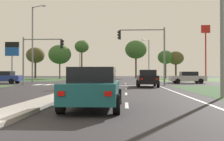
% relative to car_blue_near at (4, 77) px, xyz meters
% --- Properties ---
extents(ground_plane, '(200.00, 200.00, 0.00)m').
position_rel_car_blue_near_xyz_m(ground_plane, '(11.77, 2.18, -0.79)').
color(ground_plane, '#282628').
extents(median_island_near, '(1.20, 22.00, 0.14)m').
position_rel_car_blue_near_xyz_m(median_island_near, '(11.77, -16.82, -0.72)').
color(median_island_near, gray).
rests_on(median_island_near, ground).
extents(median_island_far, '(1.20, 36.00, 0.14)m').
position_rel_car_blue_near_xyz_m(median_island_far, '(11.77, 27.18, -0.72)').
color(median_island_far, gray).
rests_on(median_island_far, ground).
extents(lane_dash_near, '(0.14, 2.00, 0.01)m').
position_rel_car_blue_near_xyz_m(lane_dash_near, '(15.27, -22.45, -0.79)').
color(lane_dash_near, silver).
rests_on(lane_dash_near, ground).
extents(lane_dash_second, '(0.14, 2.00, 0.01)m').
position_rel_car_blue_near_xyz_m(lane_dash_second, '(15.27, -16.45, -0.79)').
color(lane_dash_second, silver).
rests_on(lane_dash_second, ground).
extents(lane_dash_third, '(0.14, 2.00, 0.01)m').
position_rel_car_blue_near_xyz_m(lane_dash_third, '(15.27, -10.45, -0.79)').
color(lane_dash_third, silver).
rests_on(lane_dash_third, ground).
extents(lane_dash_fourth, '(0.14, 2.00, 0.01)m').
position_rel_car_blue_near_xyz_m(lane_dash_fourth, '(15.27, -4.45, -0.79)').
color(lane_dash_fourth, silver).
rests_on(lane_dash_fourth, ground).
extents(lane_dash_fifth, '(0.14, 2.00, 0.01)m').
position_rel_car_blue_near_xyz_m(lane_dash_fifth, '(15.27, 1.55, -0.79)').
color(lane_dash_fifth, silver).
rests_on(lane_dash_fifth, ground).
extents(edge_line_right, '(0.14, 24.00, 0.01)m').
position_rel_car_blue_near_xyz_m(edge_line_right, '(18.62, -15.82, -0.79)').
color(edge_line_right, silver).
rests_on(edge_line_right, ground).
extents(stop_bar_near, '(6.40, 0.50, 0.01)m').
position_rel_car_blue_near_xyz_m(stop_bar_near, '(15.57, -4.82, -0.79)').
color(stop_bar_near, silver).
rests_on(stop_bar_near, ground).
extents(crosswalk_bar_near, '(0.70, 2.80, 0.01)m').
position_rel_car_blue_near_xyz_m(crosswalk_bar_near, '(5.37, -3.02, -0.79)').
color(crosswalk_bar_near, silver).
rests_on(crosswalk_bar_near, ground).
extents(crosswalk_bar_second, '(0.70, 2.80, 0.01)m').
position_rel_car_blue_near_xyz_m(crosswalk_bar_second, '(6.52, -3.02, -0.79)').
color(crosswalk_bar_second, silver).
rests_on(crosswalk_bar_second, ground).
extents(crosswalk_bar_third, '(0.70, 2.80, 0.01)m').
position_rel_car_blue_near_xyz_m(crosswalk_bar_third, '(7.67, -3.02, -0.79)').
color(crosswalk_bar_third, silver).
rests_on(crosswalk_bar_third, ground).
extents(crosswalk_bar_fourth, '(0.70, 2.80, 0.01)m').
position_rel_car_blue_near_xyz_m(crosswalk_bar_fourth, '(8.82, -3.02, -0.79)').
color(crosswalk_bar_fourth, silver).
rests_on(crosswalk_bar_fourth, ground).
extents(crosswalk_bar_fifth, '(0.70, 2.80, 0.01)m').
position_rel_car_blue_near_xyz_m(crosswalk_bar_fifth, '(9.97, -3.02, -0.79)').
color(crosswalk_bar_fifth, silver).
rests_on(crosswalk_bar_fifth, ground).
extents(car_blue_near, '(4.37, 2.05, 1.55)m').
position_rel_car_blue_near_xyz_m(car_blue_near, '(0.00, 0.00, 0.00)').
color(car_blue_near, navy).
rests_on(car_blue_near, ground).
extents(car_black_second, '(1.96, 4.45, 1.60)m').
position_rel_car_blue_near_xyz_m(car_black_second, '(17.31, -7.40, 0.02)').
color(car_black_second, black).
rests_on(car_black_second, ground).
extents(car_teal_third, '(1.96, 4.55, 1.48)m').
position_rel_car_blue_near_xyz_m(car_teal_third, '(14.08, -23.46, -0.03)').
color(car_teal_third, '#19565B').
rests_on(car_teal_third, ground).
extents(car_silver_fourth, '(4.50, 2.08, 1.51)m').
position_rel_car_blue_near_xyz_m(car_silver_fourth, '(23.21, 1.69, -0.02)').
color(car_silver_fourth, '#B7B7BC').
rests_on(car_silver_fourth, ground).
extents(traffic_signal_near_left, '(4.57, 0.32, 5.22)m').
position_rel_car_blue_near_xyz_m(traffic_signal_near_left, '(5.87, -4.42, 2.82)').
color(traffic_signal_near_left, gray).
rests_on(traffic_signal_near_left, ground).
extents(traffic_signal_near_right, '(5.09, 0.32, 6.16)m').
position_rel_car_blue_near_xyz_m(traffic_signal_near_right, '(17.61, -4.42, 3.45)').
color(traffic_signal_near_right, gray).
rests_on(traffic_signal_near_right, ground).
extents(street_lamp_second, '(2.24, 1.44, 9.91)m').
position_rel_car_blue_near_xyz_m(street_lamp_second, '(3.41, 1.04, 4.73)').
color(street_lamp_second, gray).
rests_on(street_lamp_second, ground).
extents(street_lamp_third, '(1.79, 1.93, 8.46)m').
position_rel_car_blue_near_xyz_m(street_lamp_third, '(20.16, 24.71, 3.99)').
color(street_lamp_third, gray).
rests_on(street_lamp_third, ground).
extents(street_lamp_fourth, '(1.79, 1.22, 10.07)m').
position_rel_car_blue_near_xyz_m(street_lamp_fourth, '(3.36, 37.84, 4.76)').
color(street_lamp_fourth, gray).
rests_on(street_lamp_fourth, ground).
extents(pedestrian_at_median, '(0.34, 0.34, 1.79)m').
position_rel_car_blue_near_xyz_m(pedestrian_at_median, '(11.74, 13.08, 0.43)').
color(pedestrian_at_median, '#335184').
rests_on(pedestrian_at_median, median_island_far).
extents(fastfood_pole_sign, '(1.80, 0.40, 11.21)m').
position_rel_car_blue_near_xyz_m(fastfood_pole_sign, '(31.76, 23.06, 7.41)').
color(fastfood_pole_sign, red).
rests_on(fastfood_pole_sign, ground).
extents(fuel_price_totem, '(1.80, 0.24, 5.36)m').
position_rel_car_blue_near_xyz_m(fuel_price_totem, '(0.59, 1.06, 3.10)').
color(fuel_price_totem, silver).
rests_on(fuel_price_totem, ground).
extents(treeline_near, '(4.74, 4.74, 8.04)m').
position_rel_car_blue_near_xyz_m(treeline_near, '(-8.02, 35.70, 5.19)').
color(treeline_near, '#423323').
rests_on(treeline_near, ground).
extents(treeline_second, '(5.43, 5.43, 8.17)m').
position_rel_car_blue_near_xyz_m(treeline_second, '(-0.48, 31.01, 5.06)').
color(treeline_second, '#423323').
rests_on(treeline_second, ground).
extents(treeline_third, '(3.55, 3.55, 9.49)m').
position_rel_car_blue_near_xyz_m(treeline_third, '(4.46, 33.39, 7.09)').
color(treeline_third, '#423323').
rests_on(treeline_third, ground).
extents(treeline_fourth, '(5.59, 5.59, 9.84)m').
position_rel_car_blue_near_xyz_m(treeline_fourth, '(18.02, 36.57, 6.64)').
color(treeline_fourth, '#423323').
rests_on(treeline_fourth, ground).
extents(treeline_fifth, '(4.08, 4.08, 7.17)m').
position_rel_car_blue_near_xyz_m(treeline_fifth, '(25.59, 36.15, 4.62)').
color(treeline_fifth, '#423323').
rests_on(treeline_fifth, ground).
extents(treeline_sixth, '(4.04, 4.04, 6.96)m').
position_rel_car_blue_near_xyz_m(treeline_sixth, '(28.15, 36.32, 4.40)').
color(treeline_sixth, '#423323').
rests_on(treeline_sixth, ground).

